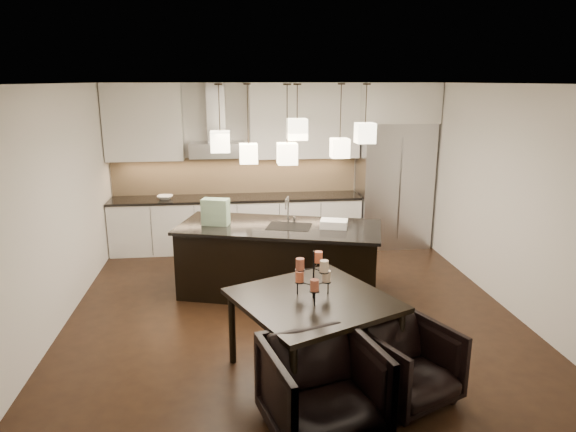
{
  "coord_description": "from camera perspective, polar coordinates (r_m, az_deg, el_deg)",
  "views": [
    {
      "loc": [
        -0.73,
        -6.12,
        2.84
      ],
      "look_at": [
        0.0,
        0.2,
        1.15
      ],
      "focal_mm": 32.0,
      "sensor_mm": 36.0,
      "label": 1
    }
  ],
  "objects": [
    {
      "name": "floor",
      "position": [
        6.79,
        0.2,
        -9.95
      ],
      "size": [
        5.5,
        5.5,
        0.02
      ],
      "primitive_type": "cube",
      "color": "black",
      "rests_on": "ground"
    },
    {
      "name": "ceiling",
      "position": [
        6.16,
        0.22,
        14.61
      ],
      "size": [
        5.5,
        5.5,
        0.02
      ],
      "primitive_type": "cube",
      "color": "white",
      "rests_on": "wall_back"
    },
    {
      "name": "wall_back",
      "position": [
        9.02,
        -1.86,
        5.68
      ],
      "size": [
        5.5,
        0.02,
        2.8
      ],
      "primitive_type": "cube",
      "color": "silver",
      "rests_on": "ground"
    },
    {
      "name": "wall_front",
      "position": [
        3.72,
        5.25,
        -7.91
      ],
      "size": [
        5.5,
        0.02,
        2.8
      ],
      "primitive_type": "cube",
      "color": "silver",
      "rests_on": "ground"
    },
    {
      "name": "wall_left",
      "position": [
        6.6,
        -24.31,
        0.95
      ],
      "size": [
        0.02,
        5.5,
        2.8
      ],
      "primitive_type": "cube",
      "color": "silver",
      "rests_on": "ground"
    },
    {
      "name": "wall_right",
      "position": [
        7.19,
        22.65,
        2.16
      ],
      "size": [
        0.02,
        5.5,
        2.8
      ],
      "primitive_type": "cube",
      "color": "silver",
      "rests_on": "ground"
    },
    {
      "name": "refrigerator",
      "position": [
        9.13,
        11.64,
        3.42
      ],
      "size": [
        1.2,
        0.72,
        2.15
      ],
      "primitive_type": "cube",
      "color": "#B7B7BA",
      "rests_on": "floor"
    },
    {
      "name": "fridge_panel",
      "position": [
        8.96,
        12.11,
        12.22
      ],
      "size": [
        1.26,
        0.72,
        0.65
      ],
      "primitive_type": "cube",
      "color": "silver",
      "rests_on": "refrigerator"
    },
    {
      "name": "lower_cabinets",
      "position": [
        8.88,
        -5.66,
        -0.88
      ],
      "size": [
        4.21,
        0.62,
        0.88
      ],
      "primitive_type": "cube",
      "color": "silver",
      "rests_on": "floor"
    },
    {
      "name": "countertop",
      "position": [
        8.76,
        -5.74,
        2.01
      ],
      "size": [
        4.21,
        0.66,
        0.04
      ],
      "primitive_type": "cube",
      "color": "black",
      "rests_on": "lower_cabinets"
    },
    {
      "name": "backsplash",
      "position": [
        8.99,
        -5.82,
        4.52
      ],
      "size": [
        4.21,
        0.02,
        0.63
      ],
      "primitive_type": "cube",
      "color": "tan",
      "rests_on": "countertop"
    },
    {
      "name": "upper_cab_left",
      "position": [
        8.82,
        -15.76,
        10.01
      ],
      "size": [
        1.25,
        0.35,
        1.25
      ],
      "primitive_type": "cube",
      "color": "silver",
      "rests_on": "wall_back"
    },
    {
      "name": "upper_cab_right",
      "position": [
        8.81,
        1.84,
        10.54
      ],
      "size": [
        1.85,
        0.35,
        1.25
      ],
      "primitive_type": "cube",
      "color": "silver",
      "rests_on": "wall_back"
    },
    {
      "name": "hood_canopy",
      "position": [
        8.67,
        -7.88,
        7.32
      ],
      "size": [
        0.9,
        0.52,
        0.24
      ],
      "primitive_type": "cube",
      "color": "#B7B7BA",
      "rests_on": "wall_back"
    },
    {
      "name": "hood_chimney",
      "position": [
        8.73,
        -8.01,
        11.32
      ],
      "size": [
        0.3,
        0.28,
        0.96
      ],
      "primitive_type": "cube",
      "color": "#B7B7BA",
      "rests_on": "hood_canopy"
    },
    {
      "name": "fruit_bowl",
      "position": [
        8.77,
        -13.5,
        2.03
      ],
      "size": [
        0.27,
        0.27,
        0.06
      ],
      "primitive_type": "imported",
      "rotation": [
        0.0,
        0.0,
        -0.06
      ],
      "color": "silver",
      "rests_on": "countertop"
    },
    {
      "name": "island_body",
      "position": [
        7.0,
        -0.97,
        -5.0
      ],
      "size": [
        2.79,
        1.72,
        0.91
      ],
      "primitive_type": "cube",
      "rotation": [
        0.0,
        0.0,
        -0.28
      ],
      "color": "black",
      "rests_on": "floor"
    },
    {
      "name": "island_top",
      "position": [
        6.86,
        -0.98,
        -1.24
      ],
      "size": [
        2.89,
        1.83,
        0.04
      ],
      "primitive_type": "cube",
      "rotation": [
        0.0,
        0.0,
        -0.28
      ],
      "color": "black",
      "rests_on": "island_body"
    },
    {
      "name": "faucet",
      "position": [
        6.88,
        0.02,
        0.7
      ],
      "size": [
        0.17,
        0.27,
        0.39
      ],
      "primitive_type": null,
      "rotation": [
        0.0,
        0.0,
        -0.28
      ],
      "color": "silver",
      "rests_on": "island_top"
    },
    {
      "name": "tote_bag",
      "position": [
        6.93,
        -8.05,
        0.46
      ],
      "size": [
        0.39,
        0.28,
        0.35
      ],
      "primitive_type": "cube",
      "rotation": [
        0.0,
        0.0,
        -0.28
      ],
      "color": "#185A2A",
      "rests_on": "island_top"
    },
    {
      "name": "food_container",
      "position": [
        6.77,
        5.13,
        -0.86
      ],
      "size": [
        0.41,
        0.34,
        0.1
      ],
      "primitive_type": "cube",
      "rotation": [
        0.0,
        0.0,
        -0.28
      ],
      "color": "silver",
      "rests_on": "island_top"
    },
    {
      "name": "dining_table",
      "position": [
        5.18,
        2.77,
        -13.15
      ],
      "size": [
        1.79,
        1.79,
        0.81
      ],
      "primitive_type": null,
      "rotation": [
        0.0,
        0.0,
        0.43
      ],
      "color": "black",
      "rests_on": "floor"
    },
    {
      "name": "candelabra",
      "position": [
        4.92,
        2.86,
        -6.53
      ],
      "size": [
        0.51,
        0.51,
        0.47
      ],
      "primitive_type": null,
      "rotation": [
        0.0,
        0.0,
        0.43
      ],
      "color": "black",
      "rests_on": "dining_table"
    },
    {
      "name": "candle_a",
      "position": [
        5.01,
        4.3,
        -6.67
      ],
      "size": [
        0.11,
        0.11,
        0.11
      ],
      "primitive_type": "cylinder",
      "rotation": [
        0.0,
        0.0,
        0.43
      ],
      "color": "beige",
      "rests_on": "candelabra"
    },
    {
      "name": "candle_b",
      "position": [
        4.99,
        1.3,
        -6.72
      ],
      "size": [
        0.11,
        0.11,
        0.11
      ],
      "primitive_type": "cylinder",
      "rotation": [
        0.0,
        0.0,
        0.43
      ],
      "color": "#E06844",
      "rests_on": "candelabra"
    },
    {
      "name": "candle_c",
      "position": [
        4.79,
        2.97,
        -7.68
      ],
      "size": [
        0.11,
        0.11,
        0.11
      ],
      "primitive_type": "cylinder",
      "rotation": [
        0.0,
        0.0,
        0.43
      ],
      "color": "#984C36",
      "rests_on": "candelabra"
    },
    {
      "name": "candle_d",
      "position": [
        5.01,
        3.39,
        -4.57
      ],
      "size": [
        0.11,
        0.11,
        0.11
      ],
      "primitive_type": "cylinder",
      "rotation": [
        0.0,
        0.0,
        0.43
      ],
      "color": "#E06844",
      "rests_on": "candelabra"
    },
    {
      "name": "candle_e",
      "position": [
        4.81,
        1.35,
        -5.36
      ],
      "size": [
        0.11,
        0.11,
        0.11
      ],
      "primitive_type": "cylinder",
      "rotation": [
        0.0,
        0.0,
        0.43
      ],
      "color": "#984C36",
      "rests_on": "candelabra"
    },
    {
      "name": "candle_f",
      "position": [
        4.77,
        4.04,
        -5.57
      ],
      "size": [
        0.11,
        0.11,
        0.11
      ],
      "primitive_type": "cylinder",
      "rotation": [
        0.0,
        0.0,
        0.43
      ],
      "color": "beige",
      "rests_on": "candelabra"
    },
    {
      "name": "armchair_left",
      "position": [
        4.39,
        3.84,
        -18.74
      ],
      "size": [
        1.07,
        1.09,
        0.82
      ],
      "primitive_type": "imported",
      "rotation": [
        0.0,
        0.0,
        0.25
      ],
      "color": "black",
      "rests_on": "floor"
    },
    {
      "name": "armchair_right",
      "position": [
        4.96,
        13.33,
        -15.72
      ],
      "size": [
        0.99,
        1.0,
        0.7
      ],
      "primitive_type": "imported",
      "rotation": [
        0.0,
        0.0,
        0.43
      ],
      "color": "black",
      "rests_on": "floor"
    },
    {
      "name": "pendant_a",
      "position": [
        6.56,
        -7.54,
        8.2
      ],
      "size": [
        0.24,
        0.24,
        0.26
      ],
      "primitive_type": "cube",
      "color": "#FCEDBD",
      "rests_on": "ceiling"
    },
    {
      "name": "pendant_b",
      "position": [
        7.01,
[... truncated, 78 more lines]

